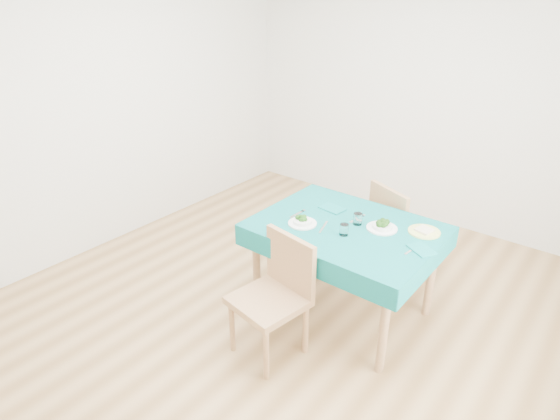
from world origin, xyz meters
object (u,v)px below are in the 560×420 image
Objects in this scene: chair_far at (405,217)px; bowl_near at (302,220)px; chair_near at (268,286)px; side_plate at (424,232)px; bowl_far at (382,225)px; table at (343,270)px.

chair_far reaches higher than bowl_near.
chair_near is 4.91× the size of side_plate.
side_plate is (0.74, 0.43, -0.03)m from bowl_near.
bowl_near is (-0.37, -0.97, 0.24)m from chair_far.
bowl_far is (0.49, 0.29, 0.00)m from bowl_near.
chair_far is at bearing 82.40° from table.
bowl_near is 0.86m from side_plate.
chair_near is at bearing -114.98° from bowl_far.
chair_far reaches higher than side_plate.
side_plate is at bearing 28.55° from bowl_far.
bowl_far is at bearing 27.68° from table.
chair_far is 0.73m from bowl_far.
bowl_near is at bearing -149.00° from bowl_far.
bowl_near is at bearing 92.74° from chair_far.
bowl_far reaches higher than table.
chair_far is at bearing 89.07° from chair_near.
chair_far is (0.26, 1.50, 0.00)m from chair_near.
bowl_near is (-0.27, -0.18, 0.41)m from table.
bowl_near is 0.94× the size of side_plate.
bowl_far reaches higher than side_plate.
table is 1.17× the size of chair_near.
chair_near is 5.24× the size of bowl_near.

